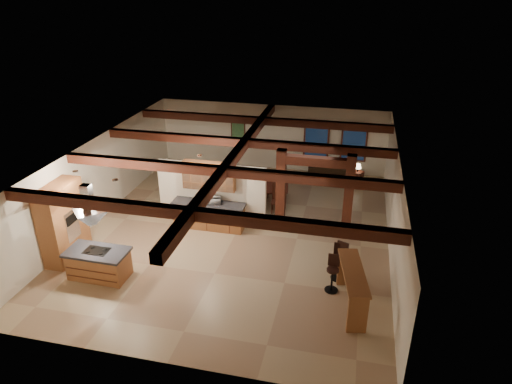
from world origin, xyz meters
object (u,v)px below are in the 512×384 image
at_px(dining_table, 262,195).
at_px(bar_counter, 352,283).
at_px(sofa, 334,171).
at_px(kitchen_island, 99,263).

relative_size(dining_table, bar_counter, 0.91).
bearing_deg(bar_counter, dining_table, 123.20).
xyz_separation_m(sofa, bar_counter, (1.04, -8.59, 0.45)).
distance_m(kitchen_island, sofa, 10.71).
height_order(kitchen_island, dining_table, kitchen_island).
bearing_deg(sofa, bar_counter, 112.10).
distance_m(dining_table, sofa, 4.04).
xyz_separation_m(kitchen_island, bar_counter, (7.09, 0.24, 0.31)).
xyz_separation_m(dining_table, sofa, (2.51, 3.17, -0.05)).
height_order(sofa, bar_counter, bar_counter).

